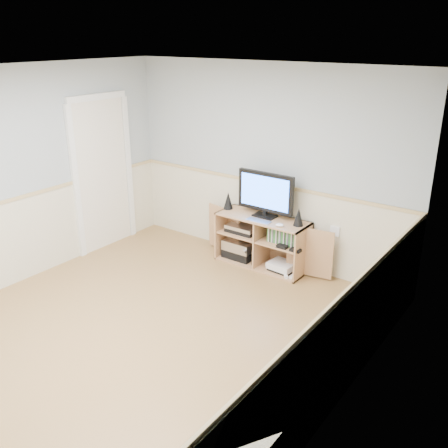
{
  "coord_description": "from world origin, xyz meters",
  "views": [
    {
      "loc": [
        3.17,
        -2.99,
        2.82
      ],
      "look_at": [
        0.12,
        1.2,
        0.81
      ],
      "focal_mm": 40.0,
      "sensor_mm": 36.0,
      "label": 1
    }
  ],
  "objects_px": {
    "keyboard": "(259,221)",
    "monitor": "(265,193)",
    "game_consoles": "(282,266)",
    "media_cabinet": "(264,240)"
  },
  "relations": [
    {
      "from": "monitor",
      "to": "game_consoles",
      "type": "relative_size",
      "value": 1.69
    },
    {
      "from": "monitor",
      "to": "keyboard",
      "type": "distance_m",
      "value": 0.36
    },
    {
      "from": "media_cabinet",
      "to": "game_consoles",
      "type": "relative_size",
      "value": 4.08
    },
    {
      "from": "media_cabinet",
      "to": "game_consoles",
      "type": "height_order",
      "value": "media_cabinet"
    },
    {
      "from": "media_cabinet",
      "to": "keyboard",
      "type": "height_order",
      "value": "keyboard"
    },
    {
      "from": "game_consoles",
      "to": "keyboard",
      "type": "bearing_deg",
      "value": -155.44
    },
    {
      "from": "monitor",
      "to": "keyboard",
      "type": "height_order",
      "value": "monitor"
    },
    {
      "from": "keyboard",
      "to": "monitor",
      "type": "bearing_deg",
      "value": 96.69
    },
    {
      "from": "media_cabinet",
      "to": "monitor",
      "type": "xyz_separation_m",
      "value": [
        0.0,
        -0.01,
        0.63
      ]
    },
    {
      "from": "media_cabinet",
      "to": "keyboard",
      "type": "bearing_deg",
      "value": -82.16
    }
  ]
}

